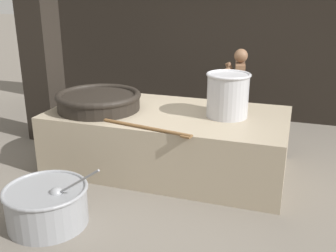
% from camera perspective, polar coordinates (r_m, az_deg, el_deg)
% --- Properties ---
extents(ground_plane, '(60.00, 60.00, 0.00)m').
position_cam_1_polar(ground_plane, '(5.70, 0.00, -5.89)').
color(ground_plane, slate).
extents(back_wall, '(8.29, 0.24, 3.87)m').
position_cam_1_polar(back_wall, '(7.88, 6.73, 15.57)').
color(back_wall, black).
rests_on(back_wall, ground_plane).
extents(support_pillar, '(0.48, 0.48, 3.87)m').
position_cam_1_polar(support_pillar, '(6.74, -18.37, 14.16)').
color(support_pillar, black).
rests_on(support_pillar, ground_plane).
extents(hearth_platform, '(3.22, 1.65, 0.83)m').
position_cam_1_polar(hearth_platform, '(5.53, 0.00, -2.02)').
color(hearth_platform, tan).
rests_on(hearth_platform, ground_plane).
extents(giant_wok_near, '(1.18, 1.18, 0.24)m').
position_cam_1_polar(giant_wok_near, '(5.57, -10.03, 3.71)').
color(giant_wok_near, black).
rests_on(giant_wok_near, hearth_platform).
extents(stock_pot, '(0.58, 0.58, 0.58)m').
position_cam_1_polar(stock_pot, '(5.18, 8.67, 4.56)').
color(stock_pot, '#B7B7BC').
rests_on(stock_pot, hearth_platform).
extents(stirring_paddle, '(1.51, 0.35, 0.04)m').
position_cam_1_polar(stirring_paddle, '(4.78, -4.18, -0.06)').
color(stirring_paddle, brown).
rests_on(stirring_paddle, hearth_platform).
extents(cook, '(0.40, 0.60, 1.54)m').
position_cam_1_polar(cook, '(6.46, 10.15, 4.74)').
color(cook, brown).
rests_on(cook, ground_plane).
extents(prep_bowl_vegetables, '(1.16, 0.90, 0.80)m').
position_cam_1_polar(prep_bowl_vegetables, '(4.49, -17.15, -10.73)').
color(prep_bowl_vegetables, gray).
rests_on(prep_bowl_vegetables, ground_plane).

